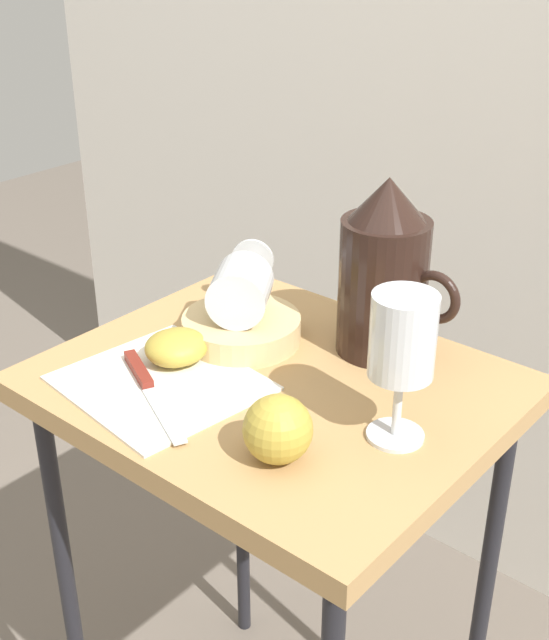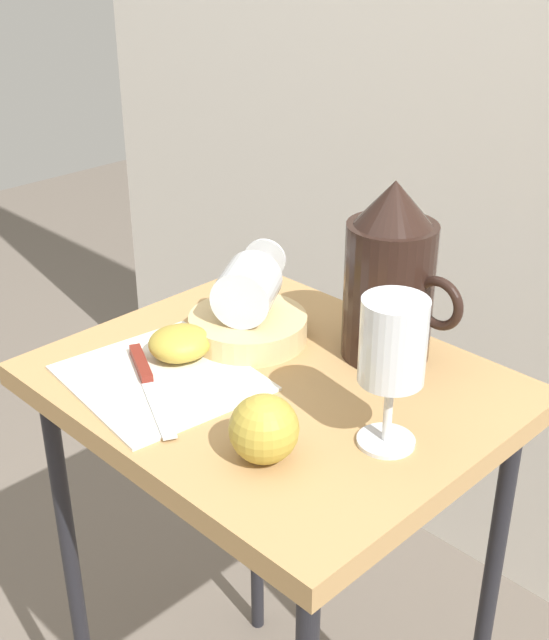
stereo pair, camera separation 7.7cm
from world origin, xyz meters
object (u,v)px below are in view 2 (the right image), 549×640
at_px(apple_whole, 264,429).
at_px(table, 275,432).
at_px(apple_half_right, 182,343).
at_px(knife, 146,376).
at_px(apple_half_left, 178,344).
at_px(basket_tray, 248,328).
at_px(wine_glass_tipped_near, 248,288).
at_px(pitcher, 389,287).
at_px(wine_glass_upright, 393,350).

bearing_deg(apple_whole, table, 131.31).
xyz_separation_m(apple_half_right, knife, (0.01, -0.07, -0.02)).
height_order(apple_half_right, knife, apple_half_right).
xyz_separation_m(apple_half_left, knife, (0.01, -0.06, -0.02)).
xyz_separation_m(basket_tray, apple_half_right, (-0.02, -0.10, 0.01)).
xyz_separation_m(wine_glass_tipped_near, apple_whole, (0.21, -0.17, -0.04)).
height_order(table, pitcher, pitcher).
xyz_separation_m(basket_tray, wine_glass_tipped_near, (-0.00, 0.00, 0.06)).
bearing_deg(knife, table, 49.07).
distance_m(table, apple_half_left, 0.17).
distance_m(basket_tray, apple_half_left, 0.10).
height_order(basket_tray, knife, basket_tray).
xyz_separation_m(pitcher, apple_half_left, (-0.18, -0.20, -0.07)).
distance_m(basket_tray, wine_glass_upright, 0.30).
bearing_deg(apple_half_right, table, 24.05).
distance_m(table, knife, 0.18).
height_order(pitcher, apple_half_left, pitcher).
relative_size(apple_half_right, knife, 0.39).
relative_size(apple_half_left, apple_half_right, 1.00).
xyz_separation_m(table, wine_glass_tipped_near, (-0.10, 0.05, 0.16)).
bearing_deg(wine_glass_tipped_near, pitcher, 31.41).
distance_m(table, apple_half_right, 0.16).
distance_m(basket_tray, knife, 0.16).
distance_m(table, apple_whole, 0.20).
relative_size(wine_glass_upright, apple_half_right, 2.32).
xyz_separation_m(apple_half_left, apple_whole, (0.23, -0.07, 0.01)).
height_order(table, wine_glass_tipped_near, wine_glass_tipped_near).
bearing_deg(table, apple_whole, -48.69).
relative_size(basket_tray, pitcher, 0.68).
relative_size(pitcher, apple_half_left, 3.13).
height_order(pitcher, apple_half_right, pitcher).
height_order(basket_tray, apple_whole, apple_whole).
relative_size(wine_glass_upright, apple_half_left, 2.32).
bearing_deg(apple_half_left, table, 25.84).
xyz_separation_m(apple_half_right, apple_whole, (0.22, -0.07, 0.01)).
bearing_deg(table, apple_half_right, -155.95).
distance_m(table, wine_glass_tipped_near, 0.19).
relative_size(apple_half_left, apple_whole, 1.00).
bearing_deg(wine_glass_tipped_near, apple_half_right, -99.44).
bearing_deg(apple_whole, knife, 178.56).
relative_size(wine_glass_upright, wine_glass_tipped_near, 1.08).
distance_m(wine_glass_upright, apple_half_right, 0.31).
xyz_separation_m(table, pitcher, (0.06, 0.14, 0.18)).
relative_size(table, basket_tray, 4.67).
height_order(pitcher, knife, pitcher).
bearing_deg(knife, apple_whole, -1.44).
xyz_separation_m(table, knife, (-0.10, -0.12, 0.09)).
distance_m(table, basket_tray, 0.14).
xyz_separation_m(table, apple_half_left, (-0.12, -0.06, 0.11)).
xyz_separation_m(pitcher, wine_glass_upright, (0.12, -0.15, 0.02)).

